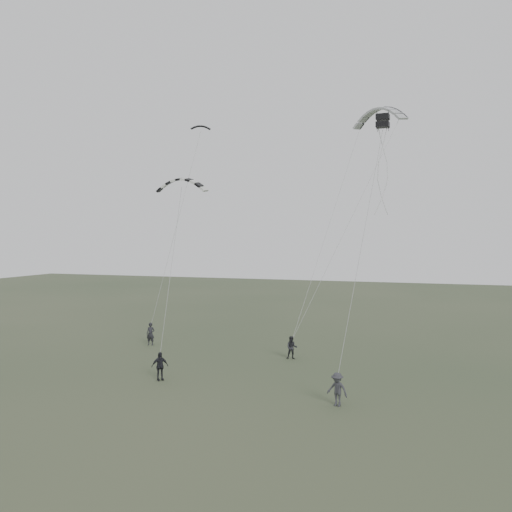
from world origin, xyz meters
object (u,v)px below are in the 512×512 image
(flyer_left, at_px, (151,334))
(kite_dark_small, at_px, (201,126))
(flyer_right, at_px, (292,348))
(kite_pale_large, at_px, (379,109))
(flyer_far, at_px, (337,389))
(kite_striped, at_px, (182,179))
(kite_box, at_px, (383,121))
(flyer_center, at_px, (160,366))

(flyer_left, distance_m, kite_dark_small, 16.97)
(flyer_right, distance_m, kite_pale_large, 19.51)
(flyer_left, distance_m, flyer_right, 11.45)
(flyer_far, height_order, kite_striped, kite_striped)
(kite_dark_small, distance_m, kite_pale_large, 14.10)
(flyer_right, relative_size, kite_box, 2.07)
(flyer_center, relative_size, kite_dark_small, 1.05)
(flyer_right, height_order, kite_striped, kite_striped)
(flyer_right, relative_size, kite_striped, 0.45)
(flyer_far, height_order, kite_dark_small, kite_dark_small)
(kite_pale_large, xyz_separation_m, kite_box, (0.97, -10.41, -3.32))
(kite_dark_small, height_order, kite_striped, kite_dark_small)
(flyer_right, bearing_deg, kite_box, -41.10)
(flyer_left, relative_size, flyer_right, 1.12)
(kite_pale_large, relative_size, kite_striped, 1.32)
(flyer_right, height_order, flyer_center, flyer_center)
(kite_pale_large, bearing_deg, flyer_left, -127.37)
(flyer_left, relative_size, kite_box, 2.31)
(flyer_center, height_order, kite_dark_small, kite_dark_small)
(kite_dark_small, bearing_deg, flyer_center, -102.63)
(kite_dark_small, xyz_separation_m, kite_striped, (1.60, -6.67, -5.06))
(flyer_center, bearing_deg, kite_box, -23.55)
(flyer_left, distance_m, flyer_far, 18.49)
(kite_pale_large, bearing_deg, kite_box, -52.29)
(kite_box, bearing_deg, flyer_left, 169.52)
(flyer_far, bearing_deg, kite_box, 90.05)
(flyer_right, bearing_deg, flyer_left, 162.99)
(flyer_left, xyz_separation_m, kite_pale_large, (16.56, 6.11, 17.36))
(flyer_left, xyz_separation_m, flyer_center, (5.36, -8.26, -0.05))
(kite_striped, bearing_deg, flyer_right, 9.45)
(kite_dark_small, relative_size, kite_striped, 0.46)
(kite_box, bearing_deg, flyer_right, 154.51)
(flyer_right, xyz_separation_m, kite_pale_large, (5.15, 7.05, 17.45))
(kite_dark_small, bearing_deg, kite_box, -52.67)
(flyer_right, distance_m, kite_striped, 13.63)
(flyer_center, bearing_deg, flyer_right, 8.86)
(flyer_far, bearing_deg, kite_striped, 169.44)
(kite_striped, bearing_deg, kite_pale_large, 28.55)
(flyer_right, height_order, kite_dark_small, kite_dark_small)
(kite_pale_large, bearing_deg, flyer_right, -93.76)
(flyer_center, relative_size, kite_box, 2.18)
(flyer_right, xyz_separation_m, kite_striped, (-7.05, -2.37, 11.43))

